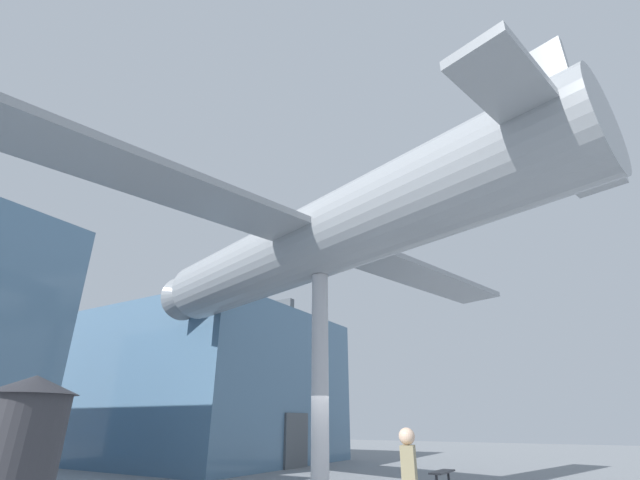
{
  "coord_description": "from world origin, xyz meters",
  "views": [
    {
      "loc": [
        -9.62,
        -5.75,
        1.91
      ],
      "look_at": [
        0.0,
        0.0,
        6.69
      ],
      "focal_mm": 24.0,
      "sensor_mm": 36.0,
      "label": 1
    }
  ],
  "objects_px": {
    "support_pylon_central": "(320,383)",
    "suspended_airplane": "(312,243)",
    "visitor_person": "(410,478)",
    "plaza_bench": "(442,473)"
  },
  "relations": [
    {
      "from": "support_pylon_central",
      "to": "visitor_person",
      "type": "height_order",
      "value": "support_pylon_central"
    },
    {
      "from": "support_pylon_central",
      "to": "suspended_airplane",
      "type": "relative_size",
      "value": 0.31
    },
    {
      "from": "support_pylon_central",
      "to": "plaza_bench",
      "type": "distance_m",
      "value": 5.95
    },
    {
      "from": "support_pylon_central",
      "to": "visitor_person",
      "type": "relative_size",
      "value": 3.08
    },
    {
      "from": "support_pylon_central",
      "to": "suspended_airplane",
      "type": "distance_m",
      "value": 3.9
    },
    {
      "from": "visitor_person",
      "to": "plaza_bench",
      "type": "xyz_separation_m",
      "value": [
        7.33,
        1.64,
        -0.63
      ]
    },
    {
      "from": "suspended_airplane",
      "to": "plaza_bench",
      "type": "xyz_separation_m",
      "value": [
        5.2,
        -1.62,
        -6.26
      ]
    },
    {
      "from": "suspended_airplane",
      "to": "plaza_bench",
      "type": "distance_m",
      "value": 8.3
    },
    {
      "from": "support_pylon_central",
      "to": "plaza_bench",
      "type": "height_order",
      "value": "support_pylon_central"
    },
    {
      "from": "support_pylon_central",
      "to": "suspended_airplane",
      "type": "bearing_deg",
      "value": 73.51
    }
  ]
}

